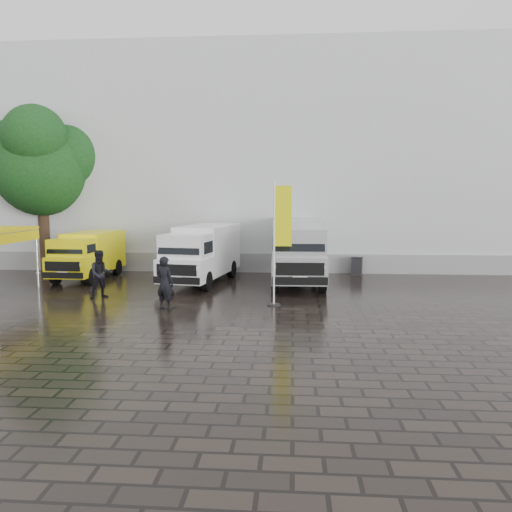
{
  "coord_description": "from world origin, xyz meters",
  "views": [
    {
      "loc": [
        1.86,
        -17.95,
        3.88
      ],
      "look_at": [
        0.36,
        2.2,
        1.53
      ],
      "focal_mm": 35.0,
      "sensor_mm": 36.0,
      "label": 1
    }
  ],
  "objects_px": {
    "wheelie_bin": "(357,266)",
    "van_white": "(202,255)",
    "van_yellow": "(88,256)",
    "person_tent": "(101,274)",
    "person_front": "(165,283)",
    "flagpole": "(279,237)",
    "van_silver": "(297,252)"
  },
  "relations": [
    {
      "from": "wheelie_bin",
      "to": "van_white",
      "type": "bearing_deg",
      "value": -145.92
    },
    {
      "from": "van_yellow",
      "to": "wheelie_bin",
      "type": "height_order",
      "value": "van_yellow"
    },
    {
      "from": "wheelie_bin",
      "to": "person_tent",
      "type": "distance_m",
      "value": 12.6
    },
    {
      "from": "van_white",
      "to": "person_front",
      "type": "relative_size",
      "value": 3.19
    },
    {
      "from": "van_yellow",
      "to": "van_white",
      "type": "bearing_deg",
      "value": -3.77
    },
    {
      "from": "wheelie_bin",
      "to": "person_front",
      "type": "distance_m",
      "value": 11.46
    },
    {
      "from": "van_white",
      "to": "van_yellow",
      "type": "bearing_deg",
      "value": -177.32
    },
    {
      "from": "person_front",
      "to": "flagpole",
      "type": "bearing_deg",
      "value": -144.17
    },
    {
      "from": "van_silver",
      "to": "wheelie_bin",
      "type": "relative_size",
      "value": 7.18
    },
    {
      "from": "flagpole",
      "to": "person_tent",
      "type": "distance_m",
      "value": 7.2
    },
    {
      "from": "van_yellow",
      "to": "wheelie_bin",
      "type": "xyz_separation_m",
      "value": [
        13.07,
        2.25,
        -0.65
      ]
    },
    {
      "from": "van_white",
      "to": "van_silver",
      "type": "height_order",
      "value": "van_silver"
    },
    {
      "from": "van_white",
      "to": "person_tent",
      "type": "distance_m",
      "value": 4.99
    },
    {
      "from": "van_yellow",
      "to": "van_white",
      "type": "relative_size",
      "value": 0.81
    },
    {
      "from": "van_white",
      "to": "wheelie_bin",
      "type": "distance_m",
      "value": 8.0
    },
    {
      "from": "wheelie_bin",
      "to": "person_tent",
      "type": "bearing_deg",
      "value": -135.6
    },
    {
      "from": "van_silver",
      "to": "person_front",
      "type": "distance_m",
      "value": 7.44
    },
    {
      "from": "van_yellow",
      "to": "van_white",
      "type": "xyz_separation_m",
      "value": [
        5.66,
        -0.64,
        0.18
      ]
    },
    {
      "from": "person_tent",
      "to": "van_silver",
      "type": "bearing_deg",
      "value": -5.58
    },
    {
      "from": "van_yellow",
      "to": "wheelie_bin",
      "type": "bearing_deg",
      "value": 12.48
    },
    {
      "from": "van_white",
      "to": "person_tent",
      "type": "bearing_deg",
      "value": -122.54
    },
    {
      "from": "van_white",
      "to": "wheelie_bin",
      "type": "height_order",
      "value": "van_white"
    },
    {
      "from": "van_yellow",
      "to": "van_silver",
      "type": "distance_m",
      "value": 10.03
    },
    {
      "from": "van_white",
      "to": "van_silver",
      "type": "xyz_separation_m",
      "value": [
        4.36,
        0.2,
        0.14
      ]
    },
    {
      "from": "van_yellow",
      "to": "flagpole",
      "type": "height_order",
      "value": "flagpole"
    },
    {
      "from": "van_yellow",
      "to": "person_front",
      "type": "height_order",
      "value": "van_yellow"
    },
    {
      "from": "van_silver",
      "to": "flagpole",
      "type": "bearing_deg",
      "value": -99.75
    },
    {
      "from": "van_silver",
      "to": "person_front",
      "type": "xyz_separation_m",
      "value": [
        -4.64,
        -5.79,
        -0.5
      ]
    },
    {
      "from": "van_silver",
      "to": "van_white",
      "type": "bearing_deg",
      "value": -178.79
    },
    {
      "from": "van_yellow",
      "to": "van_silver",
      "type": "height_order",
      "value": "van_silver"
    },
    {
      "from": "flagpole",
      "to": "person_tent",
      "type": "relative_size",
      "value": 2.41
    },
    {
      "from": "flagpole",
      "to": "person_front",
      "type": "bearing_deg",
      "value": -165.52
    }
  ]
}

